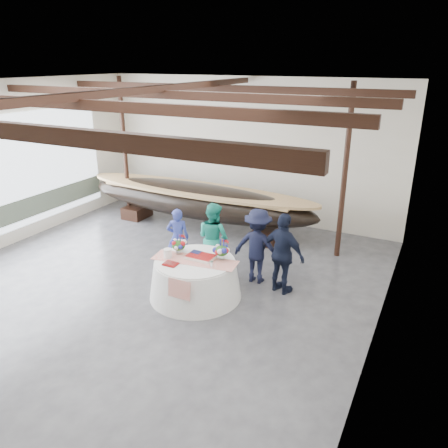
% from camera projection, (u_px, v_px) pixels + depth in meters
% --- Properties ---
extents(floor, '(10.00, 12.00, 0.01)m').
position_uv_depth(floor, '(134.00, 297.00, 9.73)').
color(floor, '#3D3D42').
rests_on(floor, ground).
extents(wall_back, '(10.00, 0.02, 4.50)m').
position_uv_depth(wall_back, '(246.00, 150.00, 13.93)').
color(wall_back, silver).
rests_on(wall_back, ground).
extents(wall_right, '(0.02, 12.00, 4.50)m').
position_uv_depth(wall_right, '(380.00, 245.00, 6.81)').
color(wall_right, silver).
rests_on(wall_right, ground).
extents(ceiling, '(10.00, 12.00, 0.01)m').
position_uv_depth(ceiling, '(116.00, 86.00, 8.13)').
color(ceiling, white).
rests_on(ceiling, wall_back).
extents(pavilion_structure, '(9.80, 11.76, 4.50)m').
position_uv_depth(pavilion_structure, '(143.00, 109.00, 8.94)').
color(pavilion_structure, black).
rests_on(pavilion_structure, ground).
extents(open_bay, '(0.03, 7.00, 3.20)m').
position_uv_depth(open_bay, '(8.00, 181.00, 12.02)').
color(open_bay, silver).
rests_on(open_bay, ground).
extents(longboat_display, '(7.73, 1.55, 1.45)m').
position_uv_depth(longboat_display, '(196.00, 200.00, 13.34)').
color(longboat_display, black).
rests_on(longboat_display, ground).
extents(banquet_table, '(2.04, 2.04, 0.87)m').
position_uv_depth(banquet_table, '(195.00, 278.00, 9.64)').
color(banquet_table, silver).
rests_on(banquet_table, ground).
extents(tabletop_items, '(1.95, 1.00, 0.40)m').
position_uv_depth(tabletop_items, '(196.00, 251.00, 9.60)').
color(tabletop_items, red).
rests_on(tabletop_items, banquet_table).
extents(guest_woman_blue, '(0.66, 0.57, 1.53)m').
position_uv_depth(guest_woman_blue, '(178.00, 238.00, 10.96)').
color(guest_woman_blue, navy).
rests_on(guest_woman_blue, ground).
extents(guest_woman_teal, '(1.02, 0.89, 1.77)m').
position_uv_depth(guest_woman_teal, '(213.00, 238.00, 10.66)').
color(guest_woman_teal, teal).
rests_on(guest_woman_teal, ground).
extents(guest_man_left, '(1.19, 0.71, 1.80)m').
position_uv_depth(guest_man_left, '(258.00, 246.00, 10.14)').
color(guest_man_left, black).
rests_on(guest_man_left, ground).
extents(guest_man_right, '(1.19, 0.77, 1.88)m').
position_uv_depth(guest_man_right, '(283.00, 254.00, 9.64)').
color(guest_man_right, black).
rests_on(guest_man_right, ground).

